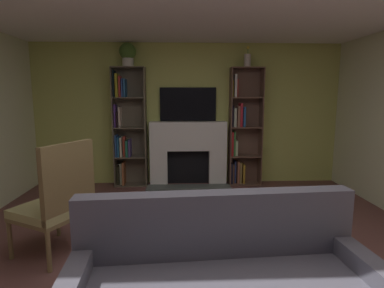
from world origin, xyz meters
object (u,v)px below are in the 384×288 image
(tv, at_px, (188,104))
(bookshelf_right, at_px, (241,131))
(bookshelf_left, at_px, (127,128))
(armchair, at_px, (58,201))
(vase_with_flowers, at_px, (247,60))
(potted_plant, at_px, (128,53))
(fireplace, at_px, (188,151))

(tv, relative_size, bookshelf_right, 0.48)
(bookshelf_left, distance_m, armchair, 2.56)
(bookshelf_left, xyz_separation_m, vase_with_flowers, (2.11, -0.04, 1.18))
(vase_with_flowers, bearing_deg, tv, 173.31)
(potted_plant, bearing_deg, tv, 6.69)
(tv, distance_m, vase_with_flowers, 1.28)
(vase_with_flowers, bearing_deg, fireplace, 178.43)
(fireplace, xyz_separation_m, tv, (0.00, 0.09, 0.83))
(tv, height_order, armchair, tv)
(fireplace, height_order, tv, tv)
(fireplace, height_order, potted_plant, potted_plant)
(bookshelf_left, bearing_deg, armchair, -96.57)
(tv, relative_size, bookshelf_left, 0.48)
(tv, height_order, bookshelf_left, bookshelf_left)
(tv, xyz_separation_m, bookshelf_right, (0.96, -0.08, -0.48))
(armchair, bearing_deg, tv, 61.92)
(bookshelf_right, bearing_deg, tv, 175.33)
(tv, relative_size, armchair, 0.86)
(fireplace, distance_m, tv, 0.84)
(bookshelf_left, relative_size, potted_plant, 5.25)
(vase_with_flowers, distance_m, armchair, 3.81)
(vase_with_flowers, relative_size, armchair, 0.30)
(fireplace, relative_size, armchair, 1.25)
(bookshelf_right, distance_m, vase_with_flowers, 1.24)
(tv, bearing_deg, vase_with_flowers, -6.69)
(bookshelf_left, xyz_separation_m, armchair, (-0.29, -2.51, -0.46))
(bookshelf_left, relative_size, armchair, 1.79)
(bookshelf_left, xyz_separation_m, potted_plant, (0.07, -0.04, 1.28))
(tv, xyz_separation_m, vase_with_flowers, (1.02, -0.12, 0.77))
(bookshelf_right, bearing_deg, fireplace, -179.17)
(fireplace, relative_size, bookshelf_right, 0.70)
(potted_plant, bearing_deg, bookshelf_left, 147.42)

